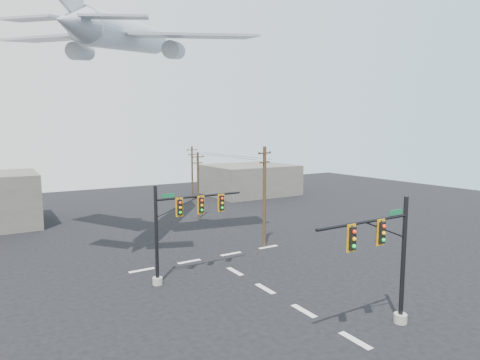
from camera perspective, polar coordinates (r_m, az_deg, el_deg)
ground at (r=25.41m, az=9.07°, el=-17.92°), size 120.00×120.00×0.00m
lane_markings at (r=29.31m, az=2.04°, el=-14.35°), size 14.00×21.20×0.01m
signal_mast_near at (r=22.99m, az=20.25°, el=-10.71°), size 6.78×0.79×7.16m
signal_mast_far at (r=28.92m, az=-8.59°, el=-6.53°), size 7.07×0.77×6.97m
utility_pole_a at (r=36.81m, az=3.48°, el=-2.13°), size 1.80×0.73×9.32m
utility_pole_b at (r=49.05m, az=-5.99°, el=-0.61°), size 1.65×0.28×8.17m
utility_pole_c at (r=64.35m, az=-6.82°, el=1.24°), size 1.71×0.29×8.36m
power_lines at (r=49.69m, az=-4.64°, el=3.67°), size 7.54×28.43×0.48m
airliner at (r=39.61m, az=-15.79°, el=19.14°), size 20.38×22.42×6.67m
building_right at (r=68.86m, az=1.30°, el=0.08°), size 14.00×12.00×5.00m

